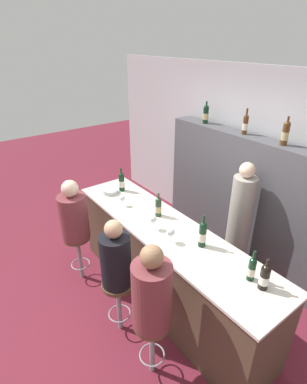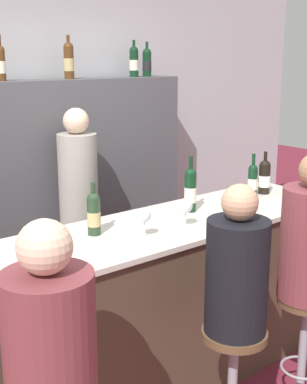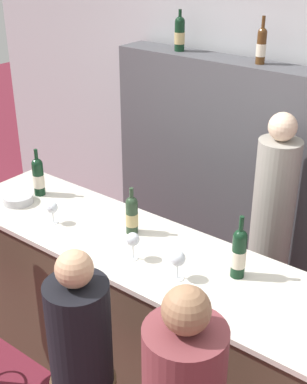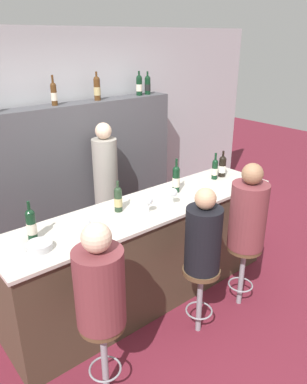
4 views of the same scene
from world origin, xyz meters
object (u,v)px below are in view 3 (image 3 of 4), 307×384
(wine_glass_2, at_px, (178,259))
(bartender, at_px, (271,232))
(wine_bottle_counter_2, at_px, (239,253))
(wine_glass_1, at_px, (133,240))
(metal_bowl, at_px, (18,199))
(wine_bottle_counter_1, at_px, (132,215))
(wine_bottle_counter_0, at_px, (38,176))
(wine_bottle_backbar_1, at_px, (261,45))
(wine_glass_0, at_px, (52,208))
(guest_seated_middle, at_px, (79,329))
(guest_seated_right, at_px, (184,384))
(wine_bottle_backbar_0, at_px, (180,34))

(wine_glass_2, relative_size, bartender, 0.10)
(wine_bottle_counter_2, bearing_deg, bartender, 104.86)
(wine_glass_1, xyz_separation_m, metal_bowl, (-1.01, 0.04, -0.09))
(metal_bowl, bearing_deg, wine_bottle_counter_1, 11.35)
(wine_bottle_counter_0, xyz_separation_m, wine_glass_2, (1.29, -0.21, -0.02))
(wine_bottle_counter_2, bearing_deg, wine_bottle_backbar_1, 115.81)
(wine_bottle_counter_2, distance_m, wine_bottle_backbar_1, 1.62)
(wine_bottle_counter_1, distance_m, wine_glass_0, 0.50)
(wine_bottle_backbar_1, bearing_deg, guest_seated_middle, -83.72)
(wine_glass_2, distance_m, guest_seated_right, 0.71)
(wine_bottle_counter_0, distance_m, wine_bottle_backbar_0, 1.51)
(wine_bottle_backbar_1, distance_m, bartender, 1.28)
(wine_bottle_counter_0, xyz_separation_m, guest_seated_right, (1.71, -0.76, -0.15))
(wine_glass_1, height_order, bartender, bartender)
(guest_seated_middle, bearing_deg, wine_bottle_backbar_1, 96.28)
(wine_bottle_backbar_0, xyz_separation_m, guest_seated_middle, (0.90, -2.05, -0.95))
(wine_bottle_counter_2, relative_size, guest_seated_middle, 0.48)
(wine_bottle_counter_1, xyz_separation_m, metal_bowl, (-0.83, -0.17, -0.09))
(metal_bowl, bearing_deg, wine_glass_2, -1.88)
(wine_bottle_counter_1, height_order, guest_seated_middle, guest_seated_middle)
(guest_seated_right, height_order, bartender, bartender)
(wine_bottle_backbar_0, distance_m, metal_bowl, 1.71)
(wine_bottle_counter_1, xyz_separation_m, wine_glass_0, (-0.45, -0.21, -0.02))
(wine_bottle_backbar_1, bearing_deg, guest_seated_right, -68.25)
(wine_glass_1, height_order, guest_seated_right, guest_seated_right)
(wine_bottle_counter_0, bearing_deg, bartender, 36.15)
(wine_bottle_backbar_1, distance_m, wine_glass_1, 1.69)
(wine_bottle_counter_0, relative_size, guest_seated_middle, 0.44)
(wine_bottle_backbar_1, distance_m, guest_seated_right, 2.38)
(wine_bottle_counter_0, height_order, wine_bottle_counter_1, wine_bottle_counter_0)
(metal_bowl, xyz_separation_m, bartender, (1.29, 1.10, -0.30))
(wine_glass_1, distance_m, bartender, 1.24)
(metal_bowl, bearing_deg, guest_seated_middle, -27.40)
(wine_glass_0, bearing_deg, wine_glass_2, 0.00)
(wine_glass_0, relative_size, guest_seated_middle, 0.19)
(guest_seated_right, distance_m, bartender, 1.77)
(wine_bottle_counter_0, xyz_separation_m, wine_glass_1, (0.99, -0.21, -0.01))
(wine_glass_2, relative_size, guest_seated_right, 0.20)
(wine_bottle_counter_2, xyz_separation_m, wine_glass_2, (-0.23, -0.21, -0.02))
(wine_bottle_counter_1, height_order, wine_glass_0, wine_bottle_counter_1)
(metal_bowl, xyz_separation_m, guest_seated_right, (1.74, -0.59, -0.04))
(wine_bottle_backbar_1, height_order, bartender, wine_bottle_backbar_1)
(wine_bottle_counter_0, height_order, wine_bottle_backbar_1, wine_bottle_backbar_1)
(wine_bottle_counter_2, distance_m, wine_bottle_backbar_0, 1.98)
(metal_bowl, distance_m, bartender, 1.72)
(wine_bottle_backbar_0, relative_size, guest_seated_right, 0.37)
(wine_glass_1, xyz_separation_m, guest_seated_middle, (0.13, -0.55, -0.16))
(wine_bottle_backbar_1, xyz_separation_m, guest_seated_middle, (0.23, -2.05, -0.94))
(wine_bottle_backbar_0, bearing_deg, wine_glass_1, -62.64)
(wine_bottle_counter_1, bearing_deg, guest_seated_right, -40.06)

